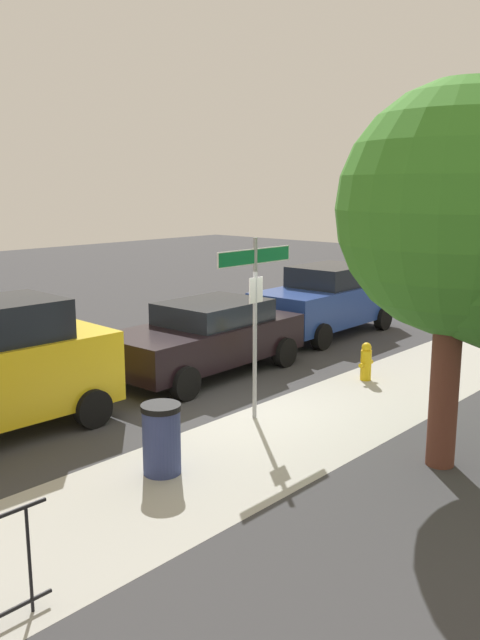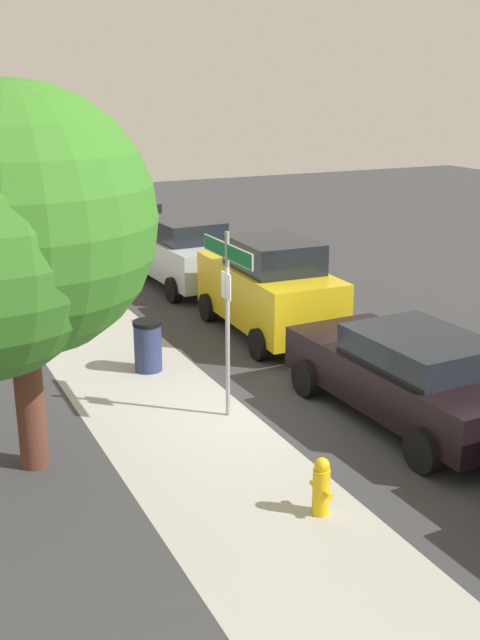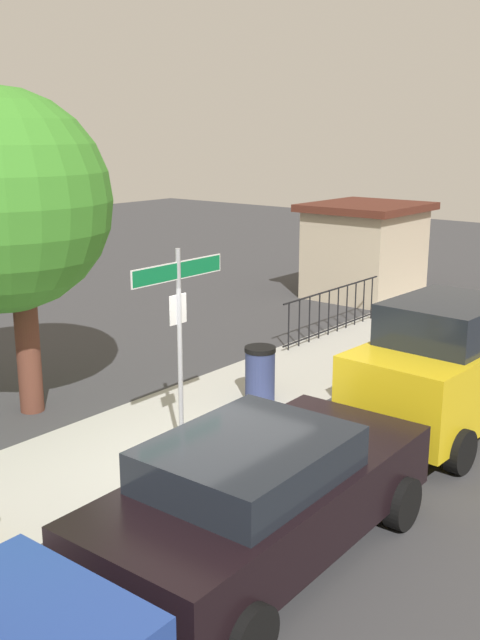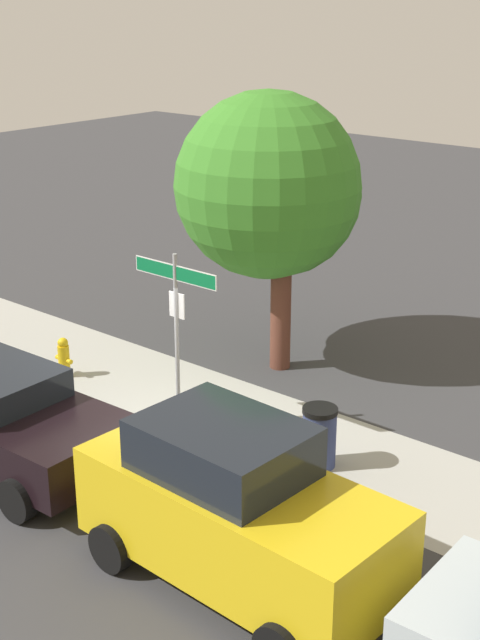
{
  "view_description": "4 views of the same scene",
  "coord_description": "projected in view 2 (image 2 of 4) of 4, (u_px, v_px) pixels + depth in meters",
  "views": [
    {
      "loc": [
        8.2,
        7.39,
        3.87
      ],
      "look_at": [
        0.38,
        0.28,
        1.71
      ],
      "focal_mm": 37.14,
      "sensor_mm": 36.0,
      "label": 1
    },
    {
      "loc": [
        -10.07,
        5.14,
        5.19
      ],
      "look_at": [
        0.52,
        -0.0,
        1.48
      ],
      "focal_mm": 42.0,
      "sensor_mm": 36.0,
      "label": 2
    },
    {
      "loc": [
        -7.03,
        -6.58,
        4.62
      ],
      "look_at": [
        1.15,
        0.12,
        1.89
      ],
      "focal_mm": 41.45,
      "sensor_mm": 36.0,
      "label": 3
    },
    {
      "loc": [
        9.61,
        -9.3,
        6.93
      ],
      "look_at": [
        0.74,
        1.28,
        1.84
      ],
      "focal_mm": 50.46,
      "sensor_mm": 36.0,
      "label": 4
    }
  ],
  "objects": [
    {
      "name": "ground_plane",
      "position": [
        254.0,
        414.0,
        12.34
      ],
      "size": [
        60.0,
        60.0,
        0.0
      ],
      "primitive_type": "plane",
      "color": "#38383A"
    },
    {
      "name": "sidewalk_strip",
      "position": [
        140.0,
        385.0,
        13.51
      ],
      "size": [
        24.0,
        2.6,
        0.0
      ],
      "primitive_type": "cube",
      "color": "#A8A89F",
      "rests_on": "ground_plane"
    },
    {
      "name": "street_sign",
      "position": [
        227.0,
        286.0,
        11.64
      ],
      "size": [
        1.74,
        0.07,
        3.05
      ],
      "color": "#9EA0A5",
      "rests_on": "ground_plane"
    },
    {
      "name": "shade_tree",
      "position": [
        1.0,
        228.0,
        9.19
      ],
      "size": [
        3.57,
        3.94,
        5.28
      ],
      "color": "brown",
      "rests_on": "ground_plane"
    },
    {
      "name": "car_black",
      "position": [
        409.0,
        374.0,
        11.92
      ],
      "size": [
        4.51,
        2.19,
        1.51
      ],
      "rotation": [
        0.0,
        0.0,
        0.03
      ],
      "color": "black",
      "rests_on": "ground_plane"
    },
    {
      "name": "car_yellow",
      "position": [
        269.0,
        287.0,
        15.98
      ],
      "size": [
        4.16,
        2.06,
        2.13
      ],
      "rotation": [
        0.0,
        0.0,
        -0.04
      ],
      "color": "gold",
      "rests_on": "ground_plane"
    },
    {
      "name": "car_silver",
      "position": [
        181.0,
        251.0,
        20.08
      ],
      "size": [
        4.67,
        2.1,
        1.82
      ],
      "rotation": [
        0.0,
        0.0,
        0.03
      ],
      "color": "silver",
      "rests_on": "ground_plane"
    },
    {
      "name": "car_red",
      "position": [
        127.0,
        225.0,
        24.23
      ],
      "size": [
        4.23,
        2.09,
        1.65
      ],
      "rotation": [
        0.0,
        0.0,
        -0.02
      ],
      "color": "red",
      "rests_on": "ground_plane"
    },
    {
      "name": "iron_fence",
      "position": [
        26.0,
        293.0,
        17.42
      ],
      "size": [
        3.96,
        0.04,
        1.07
      ],
      "color": "black",
      "rests_on": "ground_plane"
    },
    {
      "name": "fire_hydrant",
      "position": [
        321.0,
        486.0,
        9.36
      ],
      "size": [
        0.42,
        0.22,
        0.78
      ],
      "color": "yellow",
      "rests_on": "ground_plane"
    },
    {
      "name": "trash_bin",
      "position": [
        148.0,
        346.0,
        14.09
      ],
      "size": [
        0.55,
        0.55,
        0.98
      ],
      "color": "navy",
      "rests_on": "ground_plane"
    }
  ]
}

